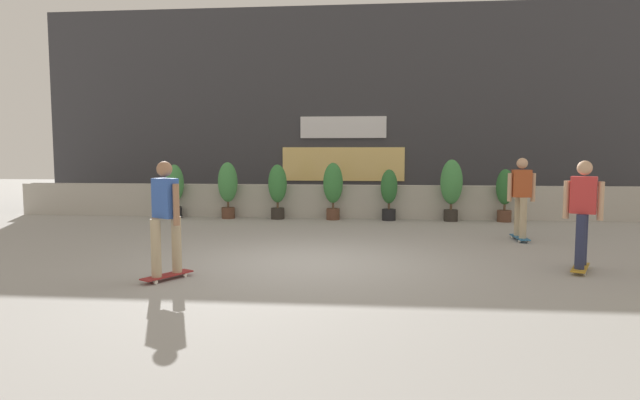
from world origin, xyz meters
TOP-DOWN VIEW (x-y plane):
  - ground_plane at (0.00, 0.00)m, footprint 48.00×48.00m
  - planter_wall at (0.00, 6.00)m, footprint 18.00×0.40m
  - building_backdrop at (0.00, 10.00)m, footprint 20.00×2.08m
  - potted_plant_0 at (-4.40, 5.55)m, footprint 0.50×0.50m
  - potted_plant_1 at (-2.91, 5.55)m, footprint 0.53×0.53m
  - potted_plant_2 at (-1.54, 5.55)m, footprint 0.50×0.50m
  - potted_plant_3 at (-0.04, 5.55)m, footprint 0.52×0.52m
  - potted_plant_4 at (1.44, 5.55)m, footprint 0.44×0.44m
  - potted_plant_5 at (3.05, 5.55)m, footprint 0.57×0.57m
  - potted_plant_6 at (4.42, 5.55)m, footprint 0.45×0.45m
  - skater_far_right at (4.17, -0.29)m, footprint 0.52×0.81m
  - skater_far_left at (4.03, 2.59)m, footprint 0.56×0.81m
  - skater_by_wall_right at (-1.92, -1.40)m, footprint 0.58×0.79m

SIDE VIEW (x-z plane):
  - ground_plane at x=0.00m, z-range 0.00..0.00m
  - planter_wall at x=0.00m, z-range 0.00..0.90m
  - potted_plant_4 at x=1.44m, z-range 0.09..1.44m
  - potted_plant_6 at x=4.42m, z-range 0.09..1.46m
  - potted_plant_0 at x=-4.40m, z-range 0.12..1.58m
  - potted_plant_2 at x=-1.54m, z-range 0.12..1.59m
  - potted_plant_3 at x=-0.04m, z-range 0.13..1.65m
  - potted_plant_1 at x=-2.91m, z-range 0.13..1.66m
  - skater_far_right at x=4.17m, z-range 0.09..1.79m
  - skater_far_left at x=4.03m, z-range 0.09..1.79m
  - skater_by_wall_right at x=-1.92m, z-range 0.09..1.79m
  - potted_plant_5 at x=3.05m, z-range 0.14..1.75m
  - building_backdrop at x=0.00m, z-range 0.00..6.50m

